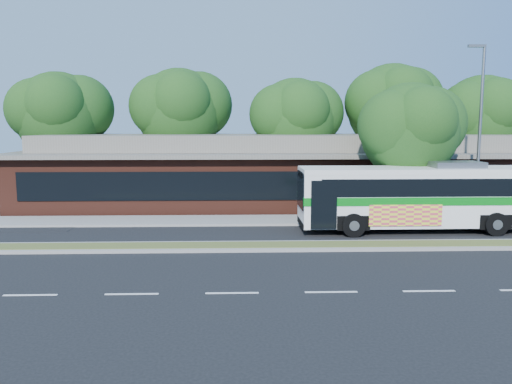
{
  "coord_description": "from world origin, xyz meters",
  "views": [
    {
      "loc": [
        -2.73,
        -19.49,
        4.99
      ],
      "look_at": [
        -2.03,
        3.1,
        2.0
      ],
      "focal_mm": 35.0,
      "sensor_mm": 36.0,
      "label": 1
    }
  ],
  "objects_px": {
    "transit_bus": "(425,193)",
    "sedan": "(40,199)",
    "lamp_post": "(479,128)",
    "sidewalk_tree": "(415,129)"
  },
  "relations": [
    {
      "from": "transit_bus",
      "to": "sedan",
      "type": "relative_size",
      "value": 2.36
    },
    {
      "from": "transit_bus",
      "to": "sedan",
      "type": "distance_m",
      "value": 21.54
    },
    {
      "from": "lamp_post",
      "to": "sidewalk_tree",
      "type": "bearing_deg",
      "value": 174.3
    },
    {
      "from": "lamp_post",
      "to": "transit_bus",
      "type": "distance_m",
      "value": 5.15
    },
    {
      "from": "sedan",
      "to": "sidewalk_tree",
      "type": "distance_m",
      "value": 21.62
    },
    {
      "from": "sedan",
      "to": "lamp_post",
      "type": "bearing_deg",
      "value": -112.75
    },
    {
      "from": "sedan",
      "to": "transit_bus",
      "type": "bearing_deg",
      "value": -120.07
    },
    {
      "from": "transit_bus",
      "to": "sedan",
      "type": "xyz_separation_m",
      "value": [
        -20.61,
        6.15,
        -1.12
      ]
    },
    {
      "from": "sidewalk_tree",
      "to": "sedan",
      "type": "bearing_deg",
      "value": 170.14
    },
    {
      "from": "lamp_post",
      "to": "sedan",
      "type": "relative_size",
      "value": 1.8
    }
  ]
}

